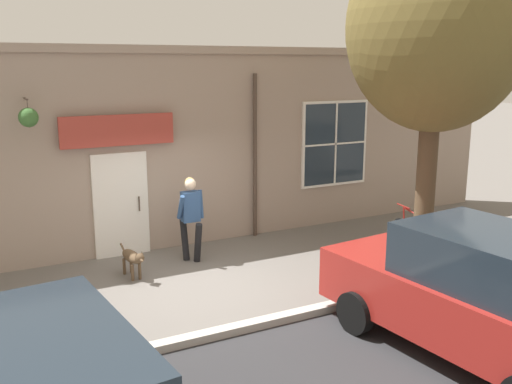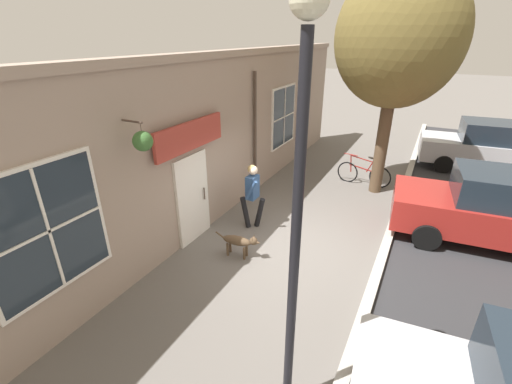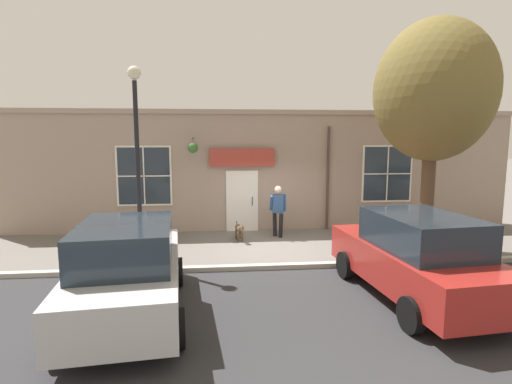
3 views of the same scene
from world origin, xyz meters
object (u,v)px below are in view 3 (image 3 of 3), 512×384
at_px(street_tree_by_curb, 432,94).
at_px(leaning_bicycle, 428,237).
at_px(pedestrian_walking, 278,206).
at_px(parked_car_mid_block, 416,256).
at_px(dog_on_leash, 239,229).
at_px(street_lamp, 137,138).
at_px(parked_car_nearest_curb, 128,270).
at_px(fire_hydrant, 116,254).

xyz_separation_m(street_tree_by_curb, leaning_bicycle, (-0.49, 0.41, -3.97)).
bearing_deg(pedestrian_walking, parked_car_mid_block, 20.38).
height_order(dog_on_leash, street_lamp, street_lamp).
bearing_deg(street_tree_by_curb, leaning_bicycle, 140.30).
xyz_separation_m(parked_car_mid_block, street_lamp, (-2.68, -5.85, 2.32)).
bearing_deg(parked_car_nearest_curb, parked_car_mid_block, 92.72).
height_order(pedestrian_walking, parked_car_nearest_curb, parked_car_nearest_curb).
height_order(leaning_bicycle, fire_hydrant, leaning_bicycle).
relative_size(leaning_bicycle, street_lamp, 0.35).
xyz_separation_m(dog_on_leash, fire_hydrant, (2.54, -3.15, 0.01)).
height_order(pedestrian_walking, dog_on_leash, pedestrian_walking).
relative_size(street_tree_by_curb, parked_car_nearest_curb, 1.41).
distance_m(pedestrian_walking, leaning_bicycle, 4.58).
xyz_separation_m(pedestrian_walking, parked_car_nearest_curb, (5.54, -3.57, -0.13)).
relative_size(parked_car_mid_block, fire_hydrant, 5.78).
distance_m(pedestrian_walking, parked_car_nearest_curb, 6.59).
height_order(parked_car_nearest_curb, fire_hydrant, parked_car_nearest_curb).
distance_m(pedestrian_walking, street_tree_by_curb, 5.54).
height_order(dog_on_leash, parked_car_mid_block, parked_car_mid_block).
xyz_separation_m(parked_car_nearest_curb, fire_hydrant, (-2.65, -0.86, -0.48)).
bearing_deg(parked_car_nearest_curb, leaning_bicycle, 115.37).
relative_size(leaning_bicycle, parked_car_nearest_curb, 0.39).
relative_size(street_tree_by_curb, fire_hydrant, 8.17).
height_order(leaning_bicycle, street_lamp, street_lamp).
distance_m(pedestrian_walking, parked_car_mid_block, 5.64).
xyz_separation_m(dog_on_leash, leaning_bicycle, (1.55, 5.39, -0.00)).
bearing_deg(leaning_bicycle, pedestrian_walking, -114.83).
distance_m(street_tree_by_curb, leaning_bicycle, 4.02).
bearing_deg(street_tree_by_curb, parked_car_mid_block, -31.12).
distance_m(parked_car_nearest_curb, street_lamp, 3.77).
bearing_deg(street_lamp, parked_car_mid_block, 65.35).
relative_size(dog_on_leash, leaning_bicycle, 0.62).
bearing_deg(parked_car_nearest_curb, fire_hydrant, -162.06).
bearing_deg(parked_car_mid_block, leaning_bicycle, 147.52).
xyz_separation_m(street_tree_by_curb, street_lamp, (0.21, -7.60, -1.15)).
relative_size(dog_on_leash, street_tree_by_curb, 0.17).
xyz_separation_m(street_tree_by_curb, fire_hydrant, (0.51, -8.13, -3.96)).
height_order(leaning_bicycle, parked_car_mid_block, parked_car_mid_block).
relative_size(parked_car_nearest_curb, fire_hydrant, 5.78).
bearing_deg(parked_car_mid_block, parked_car_nearest_curb, -87.28).
xyz_separation_m(street_tree_by_curb, parked_car_mid_block, (2.89, -1.75, -3.47)).
height_order(parked_car_nearest_curb, street_lamp, street_lamp).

